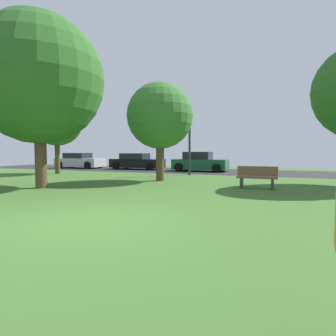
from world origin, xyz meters
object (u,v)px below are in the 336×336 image
at_px(oak_tree_center, 160,116).
at_px(parked_car_green, 200,162).
at_px(oak_tree_left, 57,120).
at_px(street_lamp_post, 190,139).
at_px(oak_tree_right, 39,80).
at_px(park_bench, 257,177).
at_px(parked_car_black, 137,162).
at_px(parked_car_silver, 79,161).

xyz_separation_m(oak_tree_center, parked_car_green, (0.09, 7.45, -2.63)).
bearing_deg(oak_tree_left, street_lamp_post, 13.41).
bearing_deg(oak_tree_left, oak_tree_right, -51.89).
bearing_deg(park_bench, parked_car_black, -41.33).
bearing_deg(street_lamp_post, parked_car_black, 145.63).
bearing_deg(oak_tree_left, parked_car_silver, 116.01).
bearing_deg(parked_car_green, park_bench, -61.37).
bearing_deg(parked_car_black, parked_car_green, -3.15).
relative_size(oak_tree_right, street_lamp_post, 1.57).
relative_size(parked_car_silver, parked_car_green, 1.07).
relative_size(parked_car_silver, street_lamp_post, 0.96).
height_order(parked_car_black, park_bench, parked_car_black).
distance_m(oak_tree_left, oak_tree_center, 8.42).
bearing_deg(oak_tree_center, park_bench, -15.35).
xyz_separation_m(parked_car_black, park_bench, (10.34, -9.09, -0.16)).
relative_size(oak_tree_left, oak_tree_center, 1.07).
relative_size(parked_car_silver, park_bench, 2.71).
bearing_deg(parked_car_green, oak_tree_center, -90.66).
height_order(oak_tree_center, park_bench, oak_tree_center).
height_order(parked_car_silver, park_bench, parked_car_silver).
bearing_deg(street_lamp_post, park_bench, -48.67).
relative_size(parked_car_black, park_bench, 2.77).
xyz_separation_m(oak_tree_center, park_bench, (4.88, -1.34, -2.84)).
xyz_separation_m(parked_car_green, park_bench, (4.80, -8.79, -0.20)).
height_order(parked_car_silver, parked_car_green, parked_car_green).
xyz_separation_m(parked_car_silver, parked_car_green, (11.08, 0.16, 0.04)).
bearing_deg(parked_car_green, oak_tree_right, -106.58).
bearing_deg(oak_tree_right, street_lamp_post, 64.64).
relative_size(oak_tree_right, parked_car_green, 1.74).
bearing_deg(parked_car_black, park_bench, -41.33).
distance_m(oak_tree_center, oak_tree_right, 5.74).
relative_size(oak_tree_left, park_bench, 3.34).
relative_size(oak_tree_center, parked_car_green, 1.24).
relative_size(oak_tree_right, park_bench, 4.41).
xyz_separation_m(oak_tree_left, parked_car_silver, (-2.74, 5.62, -2.98)).
height_order(oak_tree_right, parked_car_black, oak_tree_right).
distance_m(parked_car_black, park_bench, 13.77).
height_order(parked_car_silver, parked_car_black, parked_car_silver).
bearing_deg(park_bench, street_lamp_post, -48.67).
height_order(oak_tree_right, street_lamp_post, oak_tree_right).
bearing_deg(oak_tree_left, oak_tree_center, -11.42).
bearing_deg(oak_tree_right, oak_tree_left, 128.11).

